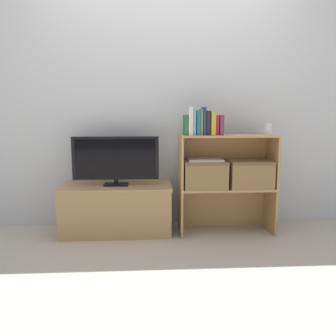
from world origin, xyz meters
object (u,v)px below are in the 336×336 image
object	(u,v)px
tv_stand	(117,209)
laptop	(205,160)
book_skyblue	(194,122)
storage_basket_right	(249,173)
baby_monitor	(268,129)
tv	(116,159)
book_plum	(220,125)
storage_basket_left	(204,173)
book_teal	(198,123)
book_ivory	(190,121)
book_charcoal	(207,123)
book_crimson	(216,125)
book_navy	(204,121)
book_mustard	(212,123)
book_forest	(185,125)
book_olive	(201,122)

from	to	relation	value
tv_stand	laptop	xyz separation A→B (m)	(0.81, -0.07, 0.46)
tv_stand	book_skyblue	bearing A→B (deg)	-9.63
storage_basket_right	baby_monitor	bearing A→B (deg)	5.13
tv	book_plum	bearing A→B (deg)	-7.12
baby_monitor	tv_stand	bearing A→B (deg)	177.71
storage_basket_left	book_teal	bearing A→B (deg)	-147.75
book_ivory	book_charcoal	world-z (taller)	book_ivory
book_crimson	baby_monitor	size ratio (longest dim) A/B	1.35
book_navy	baby_monitor	world-z (taller)	book_navy
book_navy	baby_monitor	bearing A→B (deg)	5.93
tv_stand	book_plum	size ratio (longest dim) A/B	5.83
book_mustard	storage_basket_left	size ratio (longest dim) A/B	0.52
tv_stand	book_teal	bearing A→B (deg)	-9.18
baby_monitor	storage_basket_right	world-z (taller)	baby_monitor
book_ivory	tv_stand	bearing A→B (deg)	169.89
book_forest	book_navy	xyz separation A→B (m)	(0.16, 0.00, 0.03)
book_ivory	laptop	world-z (taller)	book_ivory
book_skyblue	storage_basket_right	xyz separation A→B (m)	(0.53, 0.05, -0.46)
book_navy	storage_basket_left	distance (m)	0.47
book_mustard	baby_monitor	size ratio (longest dim) A/B	1.58
tv_stand	book_navy	world-z (taller)	book_navy
storage_basket_right	laptop	world-z (taller)	laptop
storage_basket_left	book_plum	bearing A→B (deg)	-20.74
book_ivory	book_olive	world-z (taller)	book_ivory
book_charcoal	storage_basket_right	bearing A→B (deg)	6.75
tv	book_forest	world-z (taller)	book_forest
tv	book_plum	size ratio (longest dim) A/B	4.51
book_forest	book_skyblue	size ratio (longest dim) A/B	0.79
book_mustard	book_plum	xyz separation A→B (m)	(0.08, 0.00, -0.01)
book_forest	storage_basket_right	distance (m)	0.74
storage_basket_right	book_forest	bearing A→B (deg)	-175.42
book_mustard	storage_basket_left	xyz separation A→B (m)	(-0.05, 0.05, -0.45)
book_skyblue	book_charcoal	xyz separation A→B (m)	(0.12, 0.00, -0.01)
book_ivory	book_mustard	world-z (taller)	book_ivory
book_plum	book_mustard	bearing A→B (deg)	180.00
book_ivory	book_olive	xyz separation A→B (m)	(0.10, 0.00, -0.01)
book_ivory	book_mustard	xyz separation A→B (m)	(0.20, 0.00, -0.02)
book_skyblue	book_plum	bearing A→B (deg)	0.00
book_charcoal	book_mustard	size ratio (longest dim) A/B	1.03
book_teal	storage_basket_left	xyz separation A→B (m)	(0.08, 0.05, -0.45)
tv_stand	baby_monitor	size ratio (longest dim) A/B	7.89
book_navy	book_plum	size ratio (longest dim) A/B	1.39
tv	book_crimson	size ratio (longest dim) A/B	4.53
book_plum	baby_monitor	xyz separation A→B (m)	(0.46, 0.06, -0.04)
book_skyblue	baby_monitor	bearing A→B (deg)	5.19
storage_basket_right	book_ivory	bearing A→B (deg)	-175.11
book_olive	baby_monitor	xyz separation A→B (m)	(0.63, 0.06, -0.06)
book_ivory	book_plum	bearing A→B (deg)	0.00
book_charcoal	book_plum	size ratio (longest dim) A/B	1.21
book_forest	book_olive	world-z (taller)	book_olive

